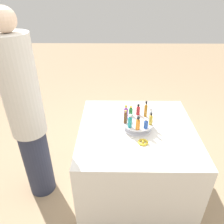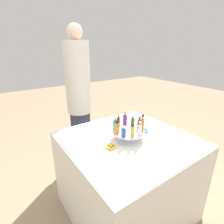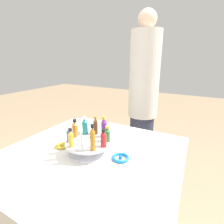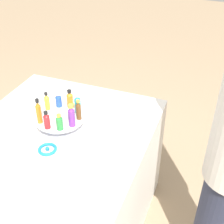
% 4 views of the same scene
% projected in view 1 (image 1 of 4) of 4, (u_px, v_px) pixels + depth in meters
% --- Properties ---
extents(ground_plane, '(12.00, 12.00, 0.00)m').
position_uv_depth(ground_plane, '(133.00, 188.00, 2.27)').
color(ground_plane, '#997F60').
extents(party_table, '(0.99, 0.99, 0.76)m').
position_uv_depth(party_table, '(135.00, 161.00, 2.07)').
color(party_table, silver).
rests_on(party_table, ground_plane).
extents(display_stand, '(0.27, 0.27, 0.07)m').
position_uv_depth(display_stand, '(137.00, 125.00, 1.85)').
color(display_stand, silver).
rests_on(display_stand, party_table).
extents(bottle_gold, '(0.03, 0.03, 0.11)m').
position_uv_depth(bottle_gold, '(151.00, 119.00, 1.77)').
color(bottle_gold, gold).
rests_on(bottle_gold, display_stand).
extents(bottle_clear, '(0.03, 0.03, 0.11)m').
position_uv_depth(bottle_clear, '(151.00, 115.00, 1.83)').
color(bottle_clear, silver).
rests_on(bottle_clear, display_stand).
extents(bottle_amber, '(0.03, 0.03, 0.15)m').
position_uv_depth(bottle_amber, '(146.00, 110.00, 1.87)').
color(bottle_amber, '#AD6B19').
rests_on(bottle_amber, display_stand).
extents(bottle_red, '(0.03, 0.03, 0.10)m').
position_uv_depth(bottle_red, '(138.00, 110.00, 1.90)').
color(bottle_red, '#B21E23').
rests_on(bottle_red, display_stand).
extents(bottle_green, '(0.04, 0.04, 0.09)m').
position_uv_depth(bottle_green, '(131.00, 111.00, 1.90)').
color(bottle_green, '#288438').
rests_on(bottle_green, display_stand).
extents(bottle_purple, '(0.04, 0.04, 0.13)m').
position_uv_depth(bottle_purple, '(126.00, 112.00, 1.84)').
color(bottle_purple, '#702D93').
rests_on(bottle_purple, display_stand).
extents(bottle_brown, '(0.03, 0.03, 0.12)m').
position_uv_depth(bottle_brown, '(125.00, 117.00, 1.79)').
color(bottle_brown, brown).
rests_on(bottle_brown, display_stand).
extents(bottle_teal, '(0.04, 0.04, 0.12)m').
position_uv_depth(bottle_teal, '(130.00, 121.00, 1.74)').
color(bottle_teal, teal).
rests_on(bottle_teal, display_stand).
extents(bottle_orange, '(0.04, 0.04, 0.11)m').
position_uv_depth(bottle_orange, '(138.00, 124.00, 1.72)').
color(bottle_orange, orange).
rests_on(bottle_orange, display_stand).
extents(bottle_blue, '(0.04, 0.04, 0.09)m').
position_uv_depth(bottle_blue, '(146.00, 124.00, 1.73)').
color(bottle_blue, '#234CAD').
rests_on(bottle_blue, display_stand).
extents(ribbon_bow_gold, '(0.08, 0.08, 0.02)m').
position_uv_depth(ribbon_bow_gold, '(143.00, 142.00, 1.70)').
color(ribbon_bow_gold, gold).
rests_on(ribbon_bow_gold, party_table).
extents(ribbon_bow_blue, '(0.10, 0.10, 0.02)m').
position_uv_depth(ribbon_bow_blue, '(132.00, 116.00, 2.04)').
color(ribbon_bow_blue, blue).
rests_on(ribbon_bow_blue, party_table).
extents(person_figure, '(0.29, 0.29, 1.72)m').
position_uv_depth(person_figure, '(27.00, 117.00, 1.83)').
color(person_figure, '#282D42').
rests_on(person_figure, ground_plane).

